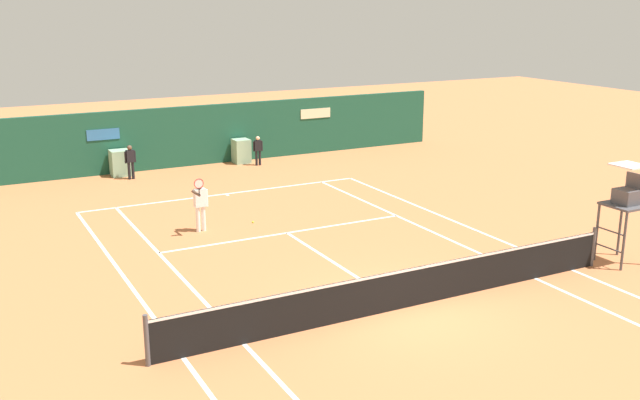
# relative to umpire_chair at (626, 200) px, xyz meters

# --- Properties ---
(ground_plane) EXTENTS (80.00, 80.00, 0.01)m
(ground_plane) POSITION_rel_umpire_chair_xyz_m (-6.89, 0.73, -1.75)
(ground_plane) COLOR #C67042
(tennis_net) EXTENTS (12.10, 0.10, 1.07)m
(tennis_net) POSITION_rel_umpire_chair_xyz_m (-6.89, 0.16, -1.24)
(tennis_net) COLOR #4C4C51
(tennis_net) RESTS_ON ground_plane
(sponsor_back_wall) EXTENTS (25.00, 1.02, 2.57)m
(sponsor_back_wall) POSITION_rel_umpire_chair_xyz_m (-6.90, 17.12, -0.52)
(sponsor_back_wall) COLOR #194C38
(sponsor_back_wall) RESTS_ON ground_plane
(umpire_chair) EXTENTS (1.00, 1.00, 2.72)m
(umpire_chair) POSITION_rel_umpire_chair_xyz_m (0.00, 0.00, 0.00)
(umpire_chair) COLOR #47474C
(umpire_chair) RESTS_ON ground_plane
(player_on_baseline) EXTENTS (0.60, 0.68, 1.81)m
(player_on_baseline) POSITION_rel_umpire_chair_xyz_m (-9.16, 7.92, -0.80)
(player_on_baseline) COLOR white
(player_on_baseline) RESTS_ON ground_plane
(ball_kid_centre_post) EXTENTS (0.42, 0.21, 1.27)m
(ball_kid_centre_post) POSITION_rel_umpire_chair_xyz_m (-3.91, 15.81, -1.02)
(ball_kid_centre_post) COLOR black
(ball_kid_centre_post) RESTS_ON ground_plane
(ball_kid_left_post) EXTENTS (0.46, 0.20, 1.37)m
(ball_kid_left_post) POSITION_rel_umpire_chair_xyz_m (-9.38, 15.81, -0.97)
(ball_kid_left_post) COLOR black
(ball_kid_left_post) RESTS_ON ground_plane
(tennis_ball_mid_court) EXTENTS (0.07, 0.07, 0.07)m
(tennis_ball_mid_court) POSITION_rel_umpire_chair_xyz_m (-7.41, 8.01, -1.72)
(tennis_ball_mid_court) COLOR #CCE033
(tennis_ball_mid_court) RESTS_ON ground_plane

